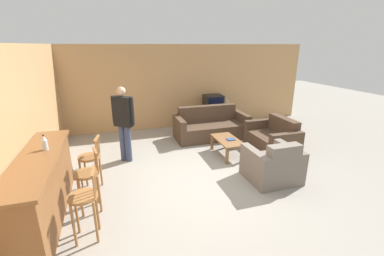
{
  "coord_description": "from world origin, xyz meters",
  "views": [
    {
      "loc": [
        -1.79,
        -4.25,
        2.57
      ],
      "look_at": [
        -0.19,
        0.82,
        0.85
      ],
      "focal_mm": 24.0,
      "sensor_mm": 36.0,
      "label": 1
    }
  ],
  "objects_px": {
    "coffee_table": "(227,142)",
    "bar_chair_far": "(91,161)",
    "table_lamp": "(225,100)",
    "couch_far": "(211,127)",
    "loveseat_right": "(273,139)",
    "bar_chair_near": "(85,202)",
    "bottle": "(44,143)",
    "bar_chair_mid": "(88,178)",
    "person_by_window": "(124,120)",
    "tv_unit": "(213,118)",
    "armchair_near": "(273,166)",
    "tv": "(213,103)",
    "book_on_table": "(231,139)"
  },
  "relations": [
    {
      "from": "bar_chair_mid",
      "to": "bottle",
      "type": "xyz_separation_m",
      "value": [
        -0.57,
        0.23,
        0.57
      ]
    },
    {
      "from": "coffee_table",
      "to": "bar_chair_far",
      "type": "bearing_deg",
      "value": -167.2
    },
    {
      "from": "loveseat_right",
      "to": "table_lamp",
      "type": "relative_size",
      "value": 2.95
    },
    {
      "from": "armchair_near",
      "to": "bottle",
      "type": "distance_m",
      "value": 4.04
    },
    {
      "from": "tv",
      "to": "bottle",
      "type": "relative_size",
      "value": 2.37
    },
    {
      "from": "coffee_table",
      "to": "book_on_table",
      "type": "distance_m",
      "value": 0.11
    },
    {
      "from": "bar_chair_mid",
      "to": "person_by_window",
      "type": "distance_m",
      "value": 1.92
    },
    {
      "from": "bottle",
      "to": "person_by_window",
      "type": "relative_size",
      "value": 0.14
    },
    {
      "from": "couch_far",
      "to": "tv_unit",
      "type": "bearing_deg",
      "value": 64.86
    },
    {
      "from": "table_lamp",
      "to": "tv_unit",
      "type": "bearing_deg",
      "value": -180.0
    },
    {
      "from": "bar_chair_mid",
      "to": "coffee_table",
      "type": "bearing_deg",
      "value": 23.7
    },
    {
      "from": "bar_chair_near",
      "to": "person_by_window",
      "type": "distance_m",
      "value": 2.55
    },
    {
      "from": "book_on_table",
      "to": "person_by_window",
      "type": "relative_size",
      "value": 0.11
    },
    {
      "from": "table_lamp",
      "to": "armchair_near",
      "type": "bearing_deg",
      "value": -100.07
    },
    {
      "from": "tv_unit",
      "to": "person_by_window",
      "type": "xyz_separation_m",
      "value": [
        -2.94,
        -1.94,
        0.72
      ]
    },
    {
      "from": "bar_chair_far",
      "to": "tv_unit",
      "type": "bearing_deg",
      "value": 40.21
    },
    {
      "from": "armchair_near",
      "to": "tv",
      "type": "xyz_separation_m",
      "value": [
        0.23,
        3.74,
        0.47
      ]
    },
    {
      "from": "bar_chair_near",
      "to": "book_on_table",
      "type": "relative_size",
      "value": 5.28
    },
    {
      "from": "person_by_window",
      "to": "coffee_table",
      "type": "bearing_deg",
      "value": -10.08
    },
    {
      "from": "couch_far",
      "to": "person_by_window",
      "type": "xyz_separation_m",
      "value": [
        -2.45,
        -0.91,
        0.67
      ]
    },
    {
      "from": "bottle",
      "to": "bar_chair_near",
      "type": "bearing_deg",
      "value": -57.74
    },
    {
      "from": "couch_far",
      "to": "coffee_table",
      "type": "distance_m",
      "value": 1.33
    },
    {
      "from": "loveseat_right",
      "to": "coffee_table",
      "type": "xyz_separation_m",
      "value": [
        -1.23,
        0.06,
        0.04
      ]
    },
    {
      "from": "bar_chair_mid",
      "to": "tv_unit",
      "type": "relative_size",
      "value": 0.88
    },
    {
      "from": "couch_far",
      "to": "book_on_table",
      "type": "bearing_deg",
      "value": -91.23
    },
    {
      "from": "table_lamp",
      "to": "couch_far",
      "type": "bearing_deg",
      "value": -131.61
    },
    {
      "from": "book_on_table",
      "to": "bar_chair_far",
      "type": "bearing_deg",
      "value": -168.43
    },
    {
      "from": "coffee_table",
      "to": "loveseat_right",
      "type": "bearing_deg",
      "value": -2.94
    },
    {
      "from": "tv_unit",
      "to": "person_by_window",
      "type": "relative_size",
      "value": 0.68
    },
    {
      "from": "bar_chair_mid",
      "to": "couch_far",
      "type": "xyz_separation_m",
      "value": [
        3.13,
        2.66,
        -0.26
      ]
    },
    {
      "from": "bar_chair_mid",
      "to": "loveseat_right",
      "type": "distance_m",
      "value": 4.46
    },
    {
      "from": "table_lamp",
      "to": "book_on_table",
      "type": "bearing_deg",
      "value": -111.37
    },
    {
      "from": "loveseat_right",
      "to": "coffee_table",
      "type": "height_order",
      "value": "loveseat_right"
    },
    {
      "from": "couch_far",
      "to": "loveseat_right",
      "type": "xyz_separation_m",
      "value": [
        1.15,
        -1.39,
        -0.0
      ]
    },
    {
      "from": "armchair_near",
      "to": "bottle",
      "type": "relative_size",
      "value": 3.87
    },
    {
      "from": "bottle",
      "to": "table_lamp",
      "type": "relative_size",
      "value": 0.55
    },
    {
      "from": "couch_far",
      "to": "tv_unit",
      "type": "relative_size",
      "value": 1.77
    },
    {
      "from": "tv_unit",
      "to": "tv",
      "type": "relative_size",
      "value": 2.01
    },
    {
      "from": "tv",
      "to": "table_lamp",
      "type": "height_order",
      "value": "tv"
    },
    {
      "from": "bar_chair_near",
      "to": "tv_unit",
      "type": "height_order",
      "value": "bar_chair_near"
    },
    {
      "from": "couch_far",
      "to": "book_on_table",
      "type": "xyz_separation_m",
      "value": [
        -0.03,
        -1.39,
        0.12
      ]
    },
    {
      "from": "bar_chair_far",
      "to": "tv",
      "type": "xyz_separation_m",
      "value": [
        3.61,
        3.05,
        0.21
      ]
    },
    {
      "from": "tv_unit",
      "to": "armchair_near",
      "type": "bearing_deg",
      "value": -93.55
    },
    {
      "from": "person_by_window",
      "to": "tv_unit",
      "type": "bearing_deg",
      "value": 33.48
    },
    {
      "from": "bar_chair_near",
      "to": "loveseat_right",
      "type": "distance_m",
      "value": 4.7
    },
    {
      "from": "loveseat_right",
      "to": "table_lamp",
      "type": "xyz_separation_m",
      "value": [
        -0.23,
        2.42,
        0.55
      ]
    },
    {
      "from": "bar_chair_mid",
      "to": "coffee_table",
      "type": "relative_size",
      "value": 1.04
    },
    {
      "from": "coffee_table",
      "to": "tv_unit",
      "type": "distance_m",
      "value": 2.43
    },
    {
      "from": "loveseat_right",
      "to": "table_lamp",
      "type": "distance_m",
      "value": 2.5
    },
    {
      "from": "coffee_table",
      "to": "person_by_window",
      "type": "bearing_deg",
      "value": 169.92
    }
  ]
}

